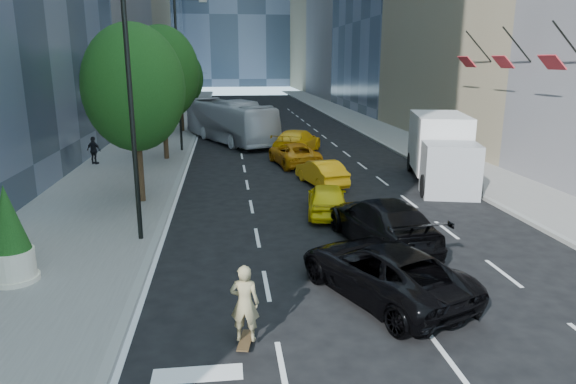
{
  "coord_description": "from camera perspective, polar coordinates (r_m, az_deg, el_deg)",
  "views": [
    {
      "loc": [
        -3.5,
        -13.16,
        6.09
      ],
      "look_at": [
        -1.39,
        4.14,
        1.6
      ],
      "focal_mm": 32.0,
      "sensor_mm": 36.0,
      "label": 1
    }
  ],
  "objects": [
    {
      "name": "ground",
      "position": [
        14.91,
        7.34,
        -9.77
      ],
      "size": [
        160.0,
        160.0,
        0.0
      ],
      "primitive_type": "plane",
      "color": "black",
      "rests_on": "ground"
    },
    {
      "name": "sidewalk_left",
      "position": [
        43.92,
        -14.16,
        6.14
      ],
      "size": [
        6.0,
        120.0,
        0.15
      ],
      "primitive_type": "cube",
      "color": "slate",
      "rests_on": "ground"
    },
    {
      "name": "sidewalk_right",
      "position": [
        45.62,
        10.4,
        6.64
      ],
      "size": [
        4.0,
        120.0,
        0.15
      ],
      "primitive_type": "cube",
      "color": "slate",
      "rests_on": "ground"
    },
    {
      "name": "lamp_near",
      "position": [
        17.39,
        -16.74,
        12.95
      ],
      "size": [
        2.13,
        0.22,
        10.0
      ],
      "color": "black",
      "rests_on": "sidewalk_left"
    },
    {
      "name": "lamp_far",
      "position": [
        35.27,
        -11.88,
        13.7
      ],
      "size": [
        2.13,
        0.22,
        10.0
      ],
      "color": "black",
      "rests_on": "sidewalk_left"
    },
    {
      "name": "tree_near",
      "position": [
        22.49,
        -16.73,
        11.0
      ],
      "size": [
        4.2,
        4.2,
        7.46
      ],
      "color": "black",
      "rests_on": "sidewalk_left"
    },
    {
      "name": "tree_mid",
      "position": [
        32.38,
        -13.86,
        12.67
      ],
      "size": [
        4.5,
        4.5,
        7.99
      ],
      "color": "black",
      "rests_on": "sidewalk_left"
    },
    {
      "name": "tree_far",
      "position": [
        45.33,
        -11.91,
        12.29
      ],
      "size": [
        3.9,
        3.9,
        6.92
      ],
      "color": "black",
      "rests_on": "sidewalk_left"
    },
    {
      "name": "traffic_signal",
      "position": [
        53.27,
        -10.3,
        12.23
      ],
      "size": [
        2.48,
        0.53,
        5.2
      ],
      "color": "black",
      "rests_on": "sidewalk_left"
    },
    {
      "name": "facade_flags",
      "position": [
        27.13,
        25.18,
        13.33
      ],
      "size": [
        1.85,
        13.3,
        2.05
      ],
      "color": "black",
      "rests_on": "ground"
    },
    {
      "name": "skateboarder",
      "position": [
        11.42,
        -4.82,
        -12.76
      ],
      "size": [
        0.71,
        0.54,
        1.75
      ],
      "primitive_type": "imported",
      "rotation": [
        0.0,
        0.0,
        2.94
      ],
      "color": "#887C55",
      "rests_on": "ground"
    },
    {
      "name": "black_sedan_lincoln",
      "position": [
        13.87,
        10.48,
        -8.53
      ],
      "size": [
        4.3,
        5.78,
        1.46
      ],
      "primitive_type": "imported",
      "rotation": [
        0.0,
        0.0,
        3.55
      ],
      "color": "black",
      "rests_on": "ground"
    },
    {
      "name": "black_sedan_mercedes",
      "position": [
        17.53,
        10.35,
        -3.31
      ],
      "size": [
        3.0,
        5.85,
        1.63
      ],
      "primitive_type": "imported",
      "rotation": [
        0.0,
        0.0,
        3.27
      ],
      "color": "black",
      "rests_on": "ground"
    },
    {
      "name": "taxi_a",
      "position": [
        20.78,
        4.39,
        -0.75
      ],
      "size": [
        2.15,
        4.05,
        1.31
      ],
      "primitive_type": "imported",
      "rotation": [
        0.0,
        0.0,
        2.98
      ],
      "color": "yellow",
      "rests_on": "ground"
    },
    {
      "name": "taxi_b",
      "position": [
        25.74,
        3.73,
        2.2
      ],
      "size": [
        2.21,
        4.09,
        1.28
      ],
      "primitive_type": "imported",
      "rotation": [
        0.0,
        0.0,
        3.37
      ],
      "color": "#FFA90D",
      "rests_on": "ground"
    },
    {
      "name": "taxi_c",
      "position": [
        30.65,
        0.66,
        4.26
      ],
      "size": [
        2.98,
        5.09,
        1.33
      ],
      "primitive_type": "imported",
      "rotation": [
        0.0,
        0.0,
        3.31
      ],
      "color": "orange",
      "rests_on": "ground"
    },
    {
      "name": "taxi_d",
      "position": [
        34.39,
        0.99,
        5.62
      ],
      "size": [
        4.29,
        6.03,
        1.62
      ],
      "primitive_type": "imported",
      "rotation": [
        0.0,
        0.0,
        2.74
      ],
      "color": "yellow",
      "rests_on": "ground"
    },
    {
      "name": "city_bus",
      "position": [
        39.6,
        -6.53,
        7.83
      ],
      "size": [
        7.03,
        11.55,
        3.18
      ],
      "primitive_type": "imported",
      "rotation": [
        0.0,
        0.0,
        0.41
      ],
      "color": "silver",
      "rests_on": "ground"
    },
    {
      "name": "box_truck",
      "position": [
        27.08,
        16.66,
        4.57
      ],
      "size": [
        4.17,
        7.49,
        3.39
      ],
      "rotation": [
        0.0,
        0.0,
        -0.24
      ],
      "color": "silver",
      "rests_on": "ground"
    },
    {
      "name": "pedestrian_b",
      "position": [
        32.2,
        -20.75,
        4.35
      ],
      "size": [
        1.03,
        0.8,
        1.63
      ],
      "primitive_type": "imported",
      "rotation": [
        0.0,
        0.0,
        2.65
      ],
      "color": "black",
      "rests_on": "sidewalk_left"
    },
    {
      "name": "planter_shrub",
      "position": [
        15.89,
        -28.53,
        -4.33
      ],
      "size": [
        1.14,
        1.14,
        2.74
      ],
      "color": "beige",
      "rests_on": "sidewalk_left"
    }
  ]
}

